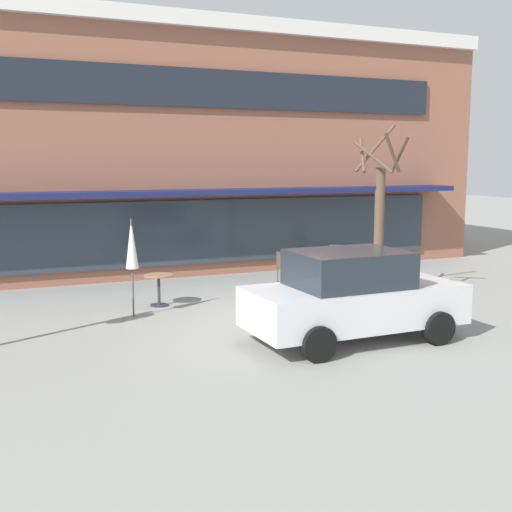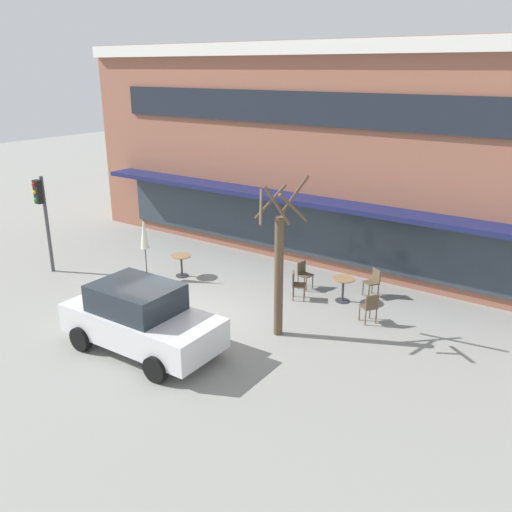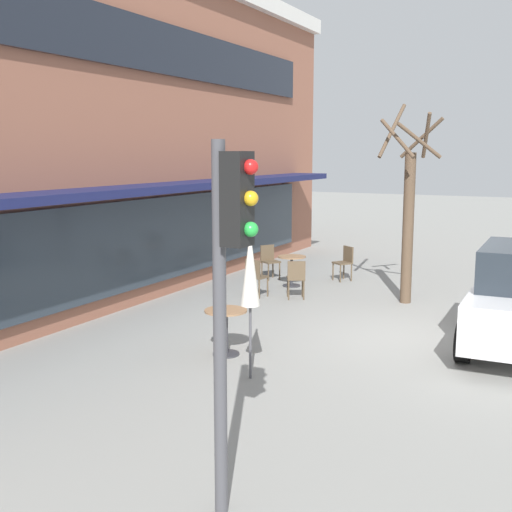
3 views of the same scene
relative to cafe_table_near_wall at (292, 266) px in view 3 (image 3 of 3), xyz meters
name	(u,v)px [view 3 (image 3 of 3)]	position (x,y,z in m)	size (l,w,h in m)	color
ground_plane	(413,339)	(-3.23, -3.81, -0.52)	(80.00, 80.00, 0.00)	gray
building_facade	(2,129)	(-3.23, 6.16, 3.33)	(19.77, 9.10, 7.70)	#935B47
cafe_table_near_wall	(292,266)	(0.00, 0.00, 0.00)	(0.70, 0.70, 0.76)	#333338
cafe_table_streetside	(226,324)	(-5.51, -1.27, 0.00)	(0.70, 0.70, 0.76)	#333338
patio_umbrella_green_folded	(250,270)	(-6.32, -2.15, 1.11)	(0.28, 0.28, 2.20)	#4C4C51
cafe_chair_0	(255,275)	(-1.53, 0.23, 0.01)	(0.45, 0.45, 0.89)	brown
cafe_chair_1	(269,259)	(0.59, 0.91, 0.01)	(0.55, 0.55, 0.89)	brown
cafe_chair_2	(345,261)	(1.29, -0.93, 0.01)	(0.56, 0.56, 0.89)	brown
cafe_chair_3	(296,276)	(-1.26, -0.67, 0.01)	(0.54, 0.54, 0.89)	brown
street_tree	(408,213)	(-0.45, -2.96, 1.47)	(1.33, 1.33, 4.36)	brown
traffic_light_pole	(229,269)	(-9.59, -3.65, 1.78)	(0.26, 0.44, 3.40)	#47474C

